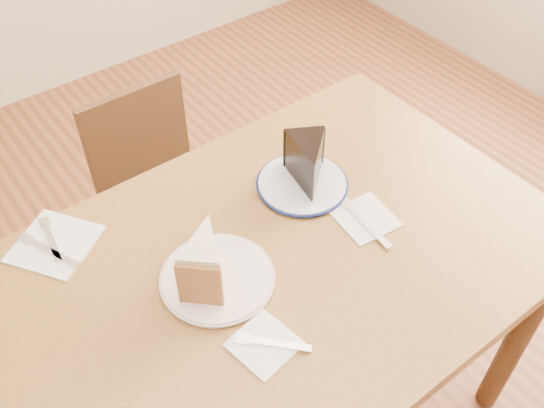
# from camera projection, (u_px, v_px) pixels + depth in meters

# --- Properties ---
(table) EXTENTS (1.20, 0.80, 0.75)m
(table) POSITION_uv_depth(u_px,v_px,m) (279.00, 284.00, 1.34)
(table) COLOR #553517
(table) RESTS_ON ground
(chair_far) EXTENTS (0.38, 0.38, 0.76)m
(chair_far) POSITION_uv_depth(u_px,v_px,m) (165.00, 201.00, 1.84)
(chair_far) COLOR black
(chair_far) RESTS_ON ground
(plate_cream) EXTENTS (0.22, 0.22, 0.01)m
(plate_cream) POSITION_uv_depth(u_px,v_px,m) (218.00, 278.00, 1.22)
(plate_cream) COLOR white
(plate_cream) RESTS_ON table
(plate_navy) EXTENTS (0.21, 0.21, 0.01)m
(plate_navy) POSITION_uv_depth(u_px,v_px,m) (302.00, 184.00, 1.41)
(plate_navy) COLOR white
(plate_navy) RESTS_ON table
(carrot_cake) EXTENTS (0.14, 0.14, 0.11)m
(carrot_cake) POSITION_uv_depth(u_px,v_px,m) (206.00, 259.00, 1.18)
(carrot_cake) COLOR beige
(carrot_cake) RESTS_ON plate_cream
(chocolate_cake) EXTENTS (0.15, 0.16, 0.10)m
(chocolate_cake) POSITION_uv_depth(u_px,v_px,m) (309.00, 167.00, 1.37)
(chocolate_cake) COLOR black
(chocolate_cake) RESTS_ON plate_navy
(napkin_cream) EXTENTS (0.13, 0.13, 0.00)m
(napkin_cream) POSITION_uv_depth(u_px,v_px,m) (264.00, 344.00, 1.12)
(napkin_cream) COLOR white
(napkin_cream) RESTS_ON table
(napkin_navy) EXTENTS (0.13, 0.13, 0.00)m
(napkin_navy) POSITION_uv_depth(u_px,v_px,m) (366.00, 218.00, 1.34)
(napkin_navy) COLOR white
(napkin_navy) RESTS_ON table
(napkin_spare) EXTENTS (0.22, 0.22, 0.00)m
(napkin_spare) POSITION_uv_depth(u_px,v_px,m) (55.00, 244.00, 1.29)
(napkin_spare) COLOR white
(napkin_spare) RESTS_ON table
(fork_cream) EXTENTS (0.11, 0.11, 0.00)m
(fork_cream) POSITION_uv_depth(u_px,v_px,m) (274.00, 343.00, 1.12)
(fork_cream) COLOR silver
(fork_cream) RESTS_ON napkin_cream
(knife_navy) EXTENTS (0.03, 0.17, 0.00)m
(knife_navy) POSITION_uv_depth(u_px,v_px,m) (365.00, 223.00, 1.33)
(knife_navy) COLOR silver
(knife_navy) RESTS_ON napkin_navy
(fork_spare) EXTENTS (0.04, 0.14, 0.00)m
(fork_spare) POSITION_uv_depth(u_px,v_px,m) (51.00, 239.00, 1.29)
(fork_spare) COLOR silver
(fork_spare) RESTS_ON napkin_spare
(knife_spare) EXTENTS (0.07, 0.15, 0.00)m
(knife_spare) POSITION_uv_depth(u_px,v_px,m) (49.00, 251.00, 1.27)
(knife_spare) COLOR silver
(knife_spare) RESTS_ON napkin_spare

